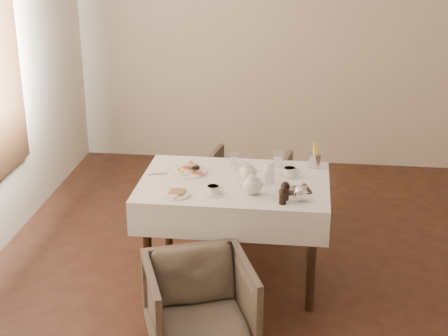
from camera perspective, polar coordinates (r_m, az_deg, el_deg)
table at (r=4.70m, az=0.86°, el=-2.40°), size 1.28×0.88×0.75m
armchair_near at (r=4.15m, az=-2.02°, el=-11.39°), size 0.79×0.80×0.57m
armchair_far at (r=5.65m, az=1.82°, el=-1.90°), size 0.75×0.76×0.60m
breakfast_plate at (r=4.81m, az=-3.04°, el=-0.19°), size 0.29×0.29×0.04m
side_plate at (r=4.44m, az=-4.19°, el=-2.16°), size 0.21×0.20×0.02m
teapot_centre at (r=4.64m, az=1.99°, el=-0.25°), size 0.17×0.14×0.13m
teapot_front at (r=4.43m, az=2.36°, el=-1.32°), size 0.20×0.17×0.14m
creamer at (r=4.79m, az=3.80°, el=0.06°), size 0.08×0.08×0.07m
teacup_near at (r=4.43m, az=-0.91°, el=-1.90°), size 0.13×0.13×0.06m
teacup_far at (r=4.73m, az=5.48°, el=-0.38°), size 0.13×0.13×0.07m
glass_left at (r=4.92m, az=0.81°, el=0.75°), size 0.08×0.08×0.09m
glass_mid at (r=4.61m, az=3.84°, el=-0.79°), size 0.07×0.07×0.09m
glass_right at (r=4.91m, az=4.50°, el=0.75°), size 0.09×0.09×0.10m
condiment_board at (r=4.51m, az=6.01°, el=-1.77°), size 0.20×0.16×0.05m
pepper_mill_left at (r=4.30m, az=4.90°, el=-2.31°), size 0.05×0.05×0.11m
pepper_mill_right at (r=4.36m, az=5.09°, el=-1.88°), size 0.07×0.07×0.12m
silver_pot at (r=4.35m, az=6.33°, el=-1.98°), size 0.14×0.13×0.12m
fries_cup at (r=4.91m, az=7.54°, el=0.93°), size 0.08×0.08×0.18m
cutlery_fork at (r=4.79m, az=-4.86°, el=-0.44°), size 0.20×0.06×0.00m
cutlery_knife at (r=4.78m, az=-5.11°, el=-0.53°), size 0.20×0.07×0.00m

